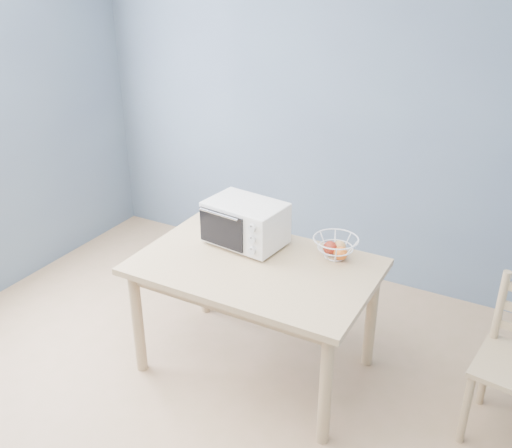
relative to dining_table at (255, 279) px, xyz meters
The scene contains 4 objects.
room 1.07m from the dining_table, 101.67° to the right, with size 4.01×4.51×2.61m.
dining_table is the anchor object (origin of this frame).
toaster_oven 0.37m from the dining_table, 134.62° to the left, with size 0.51×0.38×0.28m.
fruit_basket 0.52m from the dining_table, 38.84° to the left, with size 0.36×0.36×0.13m.
Camera 1 is at (1.57, -1.72, 2.41)m, focal length 40.00 mm.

